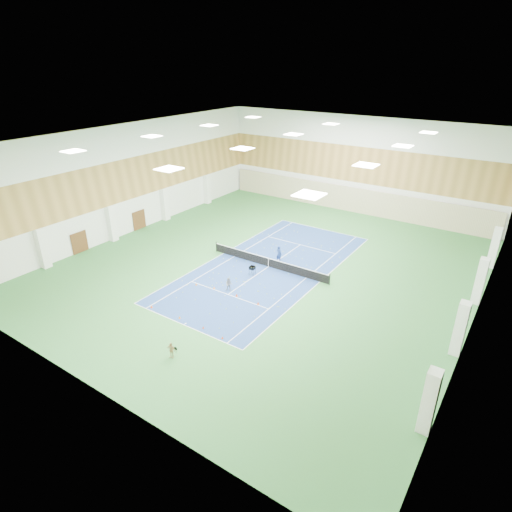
# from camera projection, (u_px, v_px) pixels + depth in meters

# --- Properties ---
(ground) EXTENTS (40.00, 40.00, 0.00)m
(ground) POSITION_uv_depth(u_px,v_px,m) (268.00, 267.00, 41.19)
(ground) COLOR #2E6C32
(ground) RESTS_ON ground
(room_shell) EXTENTS (36.00, 40.00, 12.00)m
(room_shell) POSITION_uv_depth(u_px,v_px,m) (269.00, 207.00, 38.64)
(room_shell) COLOR white
(room_shell) RESTS_ON ground
(wood_cladding) EXTENTS (36.00, 40.00, 8.00)m
(wood_cladding) POSITION_uv_depth(u_px,v_px,m) (270.00, 186.00, 37.80)
(wood_cladding) COLOR #AA7F3F
(wood_cladding) RESTS_ON room_shell
(ceiling_light_grid) EXTENTS (21.40, 25.40, 0.06)m
(ceiling_light_grid) POSITION_uv_depth(u_px,v_px,m) (270.00, 141.00, 36.13)
(ceiling_light_grid) COLOR white
(ceiling_light_grid) RESTS_ON room_shell
(court_surface) EXTENTS (10.97, 23.77, 0.01)m
(court_surface) POSITION_uv_depth(u_px,v_px,m) (268.00, 267.00, 41.18)
(court_surface) COLOR navy
(court_surface) RESTS_ON ground
(tennis_balls_scatter) EXTENTS (10.57, 22.77, 0.07)m
(tennis_balls_scatter) POSITION_uv_depth(u_px,v_px,m) (268.00, 266.00, 41.17)
(tennis_balls_scatter) COLOR #C4E026
(tennis_balls_scatter) RESTS_ON ground
(tennis_net) EXTENTS (12.80, 0.10, 1.10)m
(tennis_net) POSITION_uv_depth(u_px,v_px,m) (268.00, 262.00, 40.95)
(tennis_net) COLOR black
(tennis_net) RESTS_ON ground
(back_curtain) EXTENTS (35.40, 0.16, 3.20)m
(back_curtain) POSITION_uv_depth(u_px,v_px,m) (351.00, 199.00, 55.32)
(back_curtain) COLOR #C6B793
(back_curtain) RESTS_ON ground
(door_left_a) EXTENTS (0.08, 1.80, 2.20)m
(door_left_a) POSITION_uv_depth(u_px,v_px,m) (79.00, 242.00, 43.82)
(door_left_a) COLOR #593319
(door_left_a) RESTS_ON ground
(door_left_b) EXTENTS (0.08, 1.80, 2.20)m
(door_left_b) POSITION_uv_depth(u_px,v_px,m) (139.00, 220.00, 49.82)
(door_left_b) COLOR #593319
(door_left_b) RESTS_ON ground
(coach) EXTENTS (0.70, 0.52, 1.74)m
(coach) POSITION_uv_depth(u_px,v_px,m) (279.00, 254.00, 41.82)
(coach) COLOR navy
(coach) RESTS_ON ground
(child_court) EXTENTS (0.73, 0.65, 1.22)m
(child_court) POSITION_uv_depth(u_px,v_px,m) (229.00, 284.00, 36.77)
(child_court) COLOR gray
(child_court) RESTS_ON ground
(child_apron) EXTENTS (0.73, 0.43, 1.17)m
(child_apron) POSITION_uv_depth(u_px,v_px,m) (171.00, 350.00, 28.57)
(child_apron) COLOR tan
(child_apron) RESTS_ON ground
(ball_cart) EXTENTS (0.54, 0.54, 0.88)m
(ball_cart) POSITION_uv_depth(u_px,v_px,m) (252.00, 271.00, 39.50)
(ball_cart) COLOR black
(ball_cart) RESTS_ON ground
(cone_svc_a) EXTENTS (0.19, 0.19, 0.21)m
(cone_svc_a) POSITION_uv_depth(u_px,v_px,m) (196.00, 284.00, 37.83)
(cone_svc_a) COLOR #DF620B
(cone_svc_a) RESTS_ON ground
(cone_svc_b) EXTENTS (0.20, 0.20, 0.21)m
(cone_svc_b) POSITION_uv_depth(u_px,v_px,m) (214.00, 288.00, 37.26)
(cone_svc_b) COLOR orange
(cone_svc_b) RESTS_ON ground
(cone_svc_c) EXTENTS (0.22, 0.22, 0.24)m
(cone_svc_c) POSITION_uv_depth(u_px,v_px,m) (237.00, 295.00, 36.06)
(cone_svc_c) COLOR #ED3F0C
(cone_svc_c) RESTS_ON ground
(cone_svc_d) EXTENTS (0.23, 0.23, 0.25)m
(cone_svc_d) POSITION_uv_depth(u_px,v_px,m) (258.00, 303.00, 34.88)
(cone_svc_d) COLOR #E7480C
(cone_svc_d) RESTS_ON ground
(cone_base_a) EXTENTS (0.22, 0.22, 0.24)m
(cone_base_a) POSITION_uv_depth(u_px,v_px,m) (151.00, 306.00, 34.42)
(cone_base_a) COLOR red
(cone_base_a) RESTS_ON ground
(cone_base_b) EXTENTS (0.19, 0.19, 0.21)m
(cone_base_b) POSITION_uv_depth(u_px,v_px,m) (180.00, 317.00, 33.03)
(cone_base_b) COLOR orange
(cone_base_b) RESTS_ON ground
(cone_base_c) EXTENTS (0.18, 0.18, 0.20)m
(cone_base_c) POSITION_uv_depth(u_px,v_px,m) (203.00, 327.00, 31.82)
(cone_base_c) COLOR #DC400B
(cone_base_c) RESTS_ON ground
(cone_base_d) EXTENTS (0.18, 0.18, 0.20)m
(cone_base_d) POSITION_uv_depth(u_px,v_px,m) (222.00, 337.00, 30.67)
(cone_base_d) COLOR #ED450C
(cone_base_d) RESTS_ON ground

